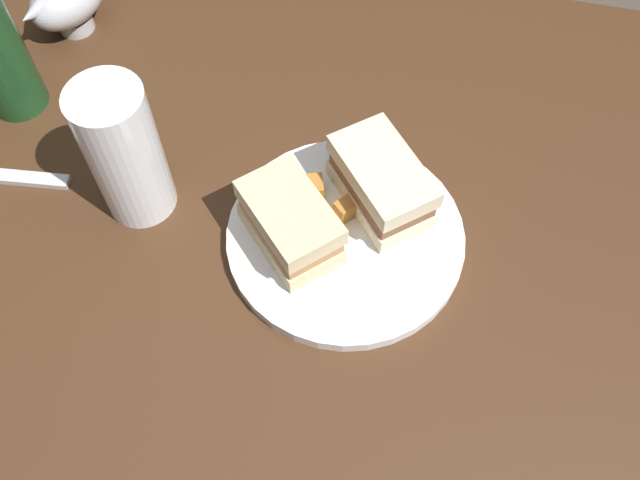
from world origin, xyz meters
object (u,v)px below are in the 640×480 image
(plate, at_px, (345,238))
(sandwich_half_left, at_px, (382,183))
(sandwich_half_right, at_px, (290,223))
(pint_glass, at_px, (127,160))
(gravy_boat, at_px, (66,1))

(plate, xyz_separation_m, sandwich_half_left, (-0.03, -0.05, 0.04))
(plate, relative_size, sandwich_half_left, 1.87)
(sandwich_half_right, distance_m, pint_glass, 0.17)
(sandwich_half_left, xyz_separation_m, pint_glass, (0.25, 0.05, 0.02))
(sandwich_half_left, bearing_deg, pint_glass, 11.23)
(pint_glass, bearing_deg, plate, -179.99)
(sandwich_half_right, bearing_deg, plate, -160.20)
(gravy_boat, bearing_deg, sandwich_half_left, 157.28)
(sandwich_half_right, bearing_deg, sandwich_half_left, -138.80)
(plate, height_order, gravy_boat, gravy_boat)
(plate, xyz_separation_m, sandwich_half_right, (0.05, 0.02, 0.04))
(plate, height_order, sandwich_half_right, sandwich_half_right)
(plate, xyz_separation_m, pint_glass, (0.22, 0.00, 0.06))
(sandwich_half_right, relative_size, gravy_boat, 0.99)
(sandwich_half_right, relative_size, pint_glass, 0.74)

